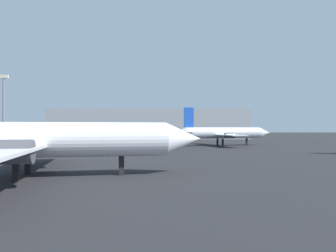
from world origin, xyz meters
TOP-DOWN VIEW (x-y plane):
  - airplane_at_gate at (-17.12, 23.00)m, footprint 32.26×32.39m
  - airplane_distant at (9.72, 75.26)m, footprint 27.01×22.19m
  - light_mast_left at (-46.01, 72.27)m, footprint 2.40×0.50m
  - terminal_building at (-13.14, 130.60)m, footprint 83.61×20.38m

SIDE VIEW (x-z plane):
  - airplane_distant at x=9.72m, z-range -1.59..8.21m
  - airplane_at_gate at x=-17.12m, z-range -2.59..9.68m
  - terminal_building at x=-13.14m, z-range 0.00..12.33m
  - light_mast_left at x=-46.01m, z-range 1.24..19.24m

